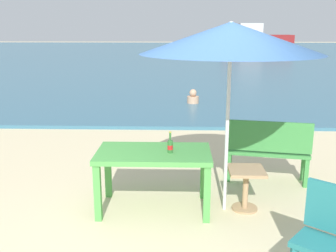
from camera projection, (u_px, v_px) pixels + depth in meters
name	position (u px, v px, depth m)	size (l,w,h in m)	color
sea_water	(179.00, 54.00, 32.95)	(120.00, 50.00, 0.08)	#386B84
picnic_table_green	(154.00, 160.00, 4.81)	(1.40, 0.80, 0.76)	#4C9E47
beer_bottle_amber	(170.00, 145.00, 4.70)	(0.07, 0.07, 0.26)	#2D662D
patio_umbrella	(231.00, 38.00, 4.42)	(2.10, 2.10, 2.30)	silver
side_table_wood	(246.00, 183.00, 4.85)	(0.44, 0.44, 0.54)	tan
bench_green_left	(268.00, 147.00, 5.66)	(1.24, 0.57, 0.95)	#3D8C42
swimmer_person	(193.00, 98.00, 11.39)	(0.34, 0.34, 0.41)	tan
boat_cargo_ship	(255.00, 40.00, 38.81)	(6.99, 1.91, 2.54)	maroon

